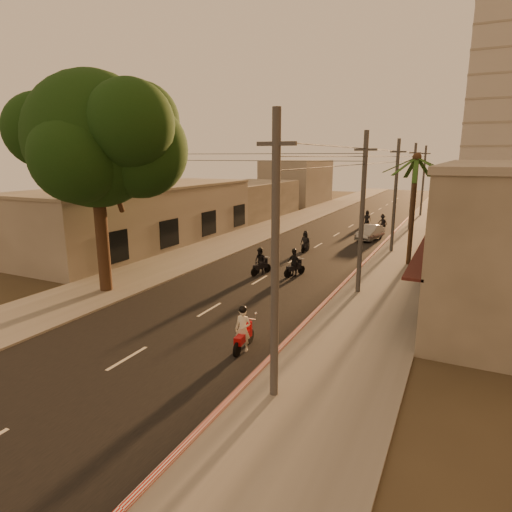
% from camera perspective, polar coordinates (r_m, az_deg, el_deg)
% --- Properties ---
extents(ground, '(160.00, 160.00, 0.00)m').
position_cam_1_polar(ground, '(20.58, -9.20, -8.85)').
color(ground, '#383023').
rests_on(ground, ground).
extents(road, '(10.00, 140.00, 0.02)m').
position_cam_1_polar(road, '(38.01, 8.29, 1.41)').
color(road, black).
rests_on(road, ground).
extents(sidewalk_right, '(5.00, 140.00, 0.12)m').
position_cam_1_polar(sidewalk_right, '(36.51, 19.57, 0.37)').
color(sidewalk_right, slate).
rests_on(sidewalk_right, ground).
extents(sidewalk_left, '(5.00, 140.00, 0.12)m').
position_cam_1_polar(sidewalk_left, '(40.83, -1.78, 2.42)').
color(sidewalk_left, slate).
rests_on(sidewalk_left, ground).
extents(curb_stripe, '(0.20, 60.00, 0.20)m').
position_cam_1_polar(curb_stripe, '(32.02, 14.26, -0.91)').
color(curb_stripe, red).
rests_on(curb_stripe, ground).
extents(shophouse_row, '(8.80, 34.20, 7.30)m').
position_cam_1_polar(shophouse_row, '(33.88, 30.54, 4.54)').
color(shophouse_row, gray).
rests_on(shophouse_row, ground).
extents(left_building, '(8.20, 24.20, 5.20)m').
position_cam_1_polar(left_building, '(39.10, -14.46, 5.30)').
color(left_building, '#9B958C').
rests_on(left_building, ground).
extents(broadleaf_tree, '(9.60, 8.70, 12.10)m').
position_cam_1_polar(broadleaf_tree, '(25.06, -19.89, 14.28)').
color(broadleaf_tree, black).
rests_on(broadleaf_tree, ground).
extents(palm_tree, '(5.00, 5.00, 8.20)m').
position_cam_1_polar(palm_tree, '(31.69, 20.60, 11.42)').
color(palm_tree, black).
rests_on(palm_tree, ground).
extents(utility_poles, '(1.20, 48.26, 9.00)m').
position_cam_1_polar(utility_poles, '(35.88, 18.28, 10.72)').
color(utility_poles, '#38383A').
rests_on(utility_poles, ground).
extents(filler_right, '(8.00, 14.00, 6.00)m').
position_cam_1_polar(filler_right, '(60.77, 28.73, 7.15)').
color(filler_right, '#9B958C').
rests_on(filler_right, ground).
extents(filler_left_near, '(8.00, 14.00, 4.40)m').
position_cam_1_polar(filler_left_near, '(55.81, -1.04, 7.53)').
color(filler_left_near, '#9B958C').
rests_on(filler_left_near, ground).
extents(filler_left_far, '(8.00, 14.00, 7.00)m').
position_cam_1_polar(filler_left_far, '(72.17, 5.53, 9.78)').
color(filler_left_far, '#9B958C').
rests_on(filler_left_far, ground).
extents(scooter_red, '(0.78, 1.95, 1.92)m').
position_cam_1_polar(scooter_red, '(17.38, -1.72, -9.94)').
color(scooter_red, black).
rests_on(scooter_red, ground).
extents(scooter_mid_a, '(1.21, 1.84, 1.86)m').
position_cam_1_polar(scooter_mid_a, '(28.19, 0.58, -0.82)').
color(scooter_mid_a, black).
rests_on(scooter_mid_a, ground).
extents(scooter_mid_b, '(1.33, 1.79, 1.87)m').
position_cam_1_polar(scooter_mid_b, '(27.94, 5.09, -1.00)').
color(scooter_mid_b, black).
rests_on(scooter_mid_b, ground).
extents(scooter_far_a, '(0.82, 1.79, 1.76)m').
position_cam_1_polar(scooter_far_a, '(35.33, 6.60, 1.85)').
color(scooter_far_a, black).
rests_on(scooter_far_a, ground).
extents(scooter_far_b, '(1.23, 1.68, 1.66)m').
position_cam_1_polar(scooter_far_b, '(48.06, 16.52, 4.36)').
color(scooter_far_b, black).
rests_on(scooter_far_b, ground).
extents(parked_car, '(2.77, 4.62, 1.37)m').
position_cam_1_polar(parked_car, '(41.63, 14.97, 3.06)').
color(parked_car, gray).
rests_on(parked_car, ground).
extents(scooter_far_c, '(1.19, 1.69, 1.76)m').
position_cam_1_polar(scooter_far_c, '(49.88, 14.59, 4.83)').
color(scooter_far_c, black).
rests_on(scooter_far_c, ground).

